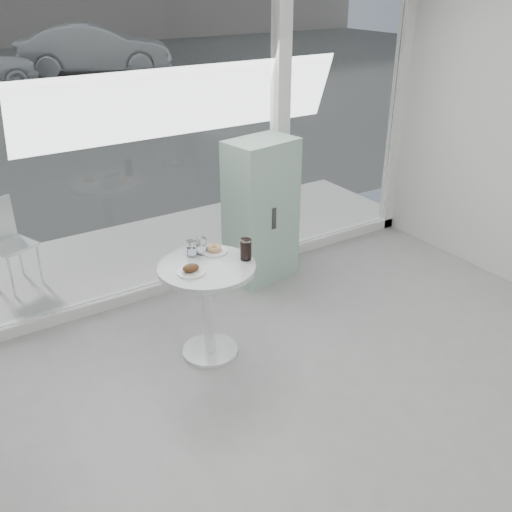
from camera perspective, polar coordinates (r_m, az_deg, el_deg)
ground at (r=3.73m, az=18.18°, el=-21.22°), size 6.00×6.00×0.00m
storefront at (r=5.04m, az=-5.55°, el=15.23°), size 5.00×0.14×3.00m
main_table at (r=4.27m, az=-4.85°, el=-3.56°), size 0.72×0.72×0.77m
patio_deck at (r=6.23m, az=-8.90°, el=0.89°), size 5.60×1.60×0.05m
mint_cabinet at (r=5.36m, az=0.49°, el=4.53°), size 0.69×0.52×1.36m
patio_chair at (r=5.68m, az=-23.74°, el=1.67°), size 0.46×0.46×0.82m
car_silver at (r=18.16m, az=-15.81°, el=19.28°), size 4.53×2.83×1.41m
plate_fritter at (r=4.07m, az=-6.49°, el=-1.35°), size 0.20×0.20×0.07m
plate_donut at (r=4.36m, az=-4.21°, el=0.64°), size 0.20×0.20×0.05m
water_tumbler_a at (r=4.30m, az=-6.45°, el=0.68°), size 0.08×0.08×0.12m
water_tumbler_b at (r=4.32m, az=-5.49°, el=0.91°), size 0.08×0.08×0.13m
cola_glass at (r=4.21m, az=-1.03°, el=0.62°), size 0.09×0.09×0.16m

